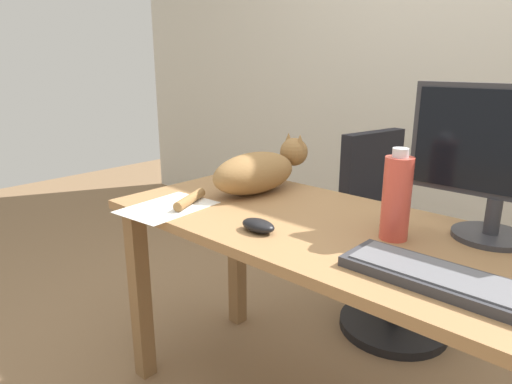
{
  "coord_description": "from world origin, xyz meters",
  "views": [
    {
      "loc": [
        0.65,
        -1.08,
        1.19
      ],
      "look_at": [
        -0.3,
        -0.04,
        0.78
      ],
      "focal_mm": 31.63,
      "sensor_mm": 36.0,
      "label": 1
    }
  ],
  "objects_px": {
    "cat": "(259,170)",
    "water_bottle": "(397,197)",
    "keyboard": "(443,279)",
    "computer_mouse": "(258,225)",
    "monitor": "(502,158)",
    "office_chair": "(390,249)"
  },
  "relations": [
    {
      "from": "water_bottle",
      "to": "keyboard",
      "type": "bearing_deg",
      "value": -40.88
    },
    {
      "from": "keyboard",
      "to": "cat",
      "type": "bearing_deg",
      "value": 161.16
    },
    {
      "from": "computer_mouse",
      "to": "water_bottle",
      "type": "height_order",
      "value": "water_bottle"
    },
    {
      "from": "monitor",
      "to": "keyboard",
      "type": "distance_m",
      "value": 0.41
    },
    {
      "from": "cat",
      "to": "monitor",
      "type": "bearing_deg",
      "value": 6.19
    },
    {
      "from": "monitor",
      "to": "water_bottle",
      "type": "bearing_deg",
      "value": -138.02
    },
    {
      "from": "computer_mouse",
      "to": "water_bottle",
      "type": "distance_m",
      "value": 0.39
    },
    {
      "from": "cat",
      "to": "water_bottle",
      "type": "height_order",
      "value": "water_bottle"
    },
    {
      "from": "monitor",
      "to": "keyboard",
      "type": "relative_size",
      "value": 1.09
    },
    {
      "from": "office_chair",
      "to": "water_bottle",
      "type": "bearing_deg",
      "value": -65.05
    },
    {
      "from": "monitor",
      "to": "water_bottle",
      "type": "height_order",
      "value": "monitor"
    },
    {
      "from": "office_chair",
      "to": "water_bottle",
      "type": "xyz_separation_m",
      "value": [
        0.31,
        -0.67,
        0.46
      ]
    },
    {
      "from": "water_bottle",
      "to": "cat",
      "type": "bearing_deg",
      "value": 170.99
    },
    {
      "from": "monitor",
      "to": "office_chair",
      "type": "bearing_deg",
      "value": 135.83
    },
    {
      "from": "computer_mouse",
      "to": "water_bottle",
      "type": "bearing_deg",
      "value": 34.65
    },
    {
      "from": "monitor",
      "to": "computer_mouse",
      "type": "relative_size",
      "value": 4.37
    },
    {
      "from": "office_chair",
      "to": "monitor",
      "type": "bearing_deg",
      "value": -44.17
    },
    {
      "from": "cat",
      "to": "water_bottle",
      "type": "xyz_separation_m",
      "value": [
        0.58,
        -0.09,
        0.04
      ]
    },
    {
      "from": "keyboard",
      "to": "water_bottle",
      "type": "xyz_separation_m",
      "value": [
        -0.2,
        0.18,
        0.1
      ]
    },
    {
      "from": "office_chair",
      "to": "cat",
      "type": "relative_size",
      "value": 1.45
    },
    {
      "from": "office_chair",
      "to": "computer_mouse",
      "type": "xyz_separation_m",
      "value": [
        0.0,
        -0.88,
        0.36
      ]
    },
    {
      "from": "office_chair",
      "to": "monitor",
      "type": "height_order",
      "value": "monitor"
    }
  ]
}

